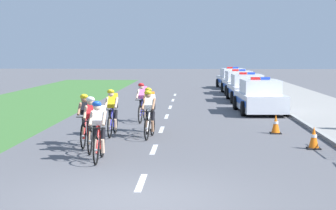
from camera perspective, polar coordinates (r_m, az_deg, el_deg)
The scene contains 17 objects.
ground_plane at distance 10.49m, azimuth -3.40°, elevation -9.52°, with size 160.00×160.00×0.00m, color #56565B.
sidewalk_slab at distance 24.98m, azimuth 16.49°, elevation -0.89°, with size 4.01×60.00×0.12m, color gray.
kerb_edge at distance 24.59m, azimuth 12.13°, elevation -0.87°, with size 0.16×60.00×0.13m, color #9E9E99.
lane_markings_centre at distance 21.60m, azimuth -0.37°, elevation -1.77°, with size 0.14×29.60×0.01m.
cyclist_lead at distance 13.98m, azimuth -7.03°, elevation -2.51°, with size 0.42×1.72×1.56m.
cyclist_second at distance 15.34m, azimuth -7.69°, elevation -1.81°, with size 0.42×1.72×1.56m.
cyclist_third at distance 16.30m, azimuth -8.30°, elevation -1.40°, with size 0.42×1.72×1.56m.
cyclist_fourth at distance 17.62m, azimuth -1.89°, elevation -0.84°, with size 0.45×1.72×1.56m.
cyclist_fifth at distance 18.16m, azimuth -5.67°, elevation -0.67°, with size 0.42×1.72×1.56m.
cyclist_sixth at distance 18.92m, azimuth -1.88°, elevation -0.41°, with size 0.44×1.72×1.56m.
cyclist_seventh at distance 21.70m, azimuth -2.60°, elevation 0.34°, with size 0.45×1.72×1.56m.
police_car_nearest at distance 25.29m, azimuth 9.28°, elevation 0.75°, with size 2.15×4.48×1.59m.
police_car_second at distance 31.15m, azimuth 7.98°, elevation 1.63°, with size 2.08×4.44×1.59m.
police_car_third at distance 36.55m, azimuth 7.16°, elevation 2.19°, with size 2.12×4.46×1.59m.
police_car_furthest at distance 42.10m, azimuth 6.53°, elevation 2.62°, with size 2.30×4.54×1.59m.
traffic_cone_near at distance 18.95m, azimuth 10.86°, elevation -1.94°, with size 0.36×0.36×0.64m.
traffic_cone_mid at distance 16.20m, azimuth 14.56°, elevation -3.26°, with size 0.36×0.36×0.64m.
Camera 1 is at (1.04, -10.09, 2.70)m, focal length 60.13 mm.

